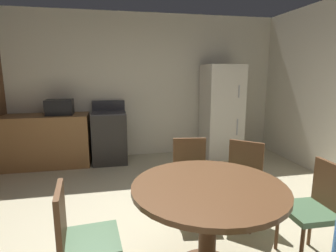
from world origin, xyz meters
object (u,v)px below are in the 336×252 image
Objects in this scene: dining_table at (208,204)px; chair_east at (316,205)px; chair_northeast at (242,176)px; refrigerator at (221,111)px; microwave at (60,107)px; chair_north at (190,172)px; chair_west at (80,237)px; oven_range at (110,137)px.

dining_table is 0.97m from chair_east.
chair_east is (0.31, -0.74, 0.00)m from chair_northeast.
refrigerator is at bearing 65.74° from dining_table.
microwave is 0.37× the size of dining_table.
microwave is 0.51× the size of chair_north.
chair_north is at bearing 38.32° from chair_west.
chair_northeast is (-0.69, -2.28, -0.38)m from refrigerator.
chair_east is at bearing -1.67° from dining_table.
oven_range is 3.14m from dining_table.
refrigerator is 2.02× the size of chair_west.
chair_west reaches higher than dining_table.
microwave is 2.76m from chair_north.
microwave is at bearing -179.75° from oven_range.
refrigerator is 2.02× the size of chair_north.
microwave is (-0.82, -0.00, 0.56)m from oven_range.
refrigerator is 4.00× the size of microwave.
dining_table is 1.38× the size of chair_east.
chair_northeast is 1.00× the size of chair_west.
microwave is 3.27m from chair_northeast.
oven_range reaches higher than chair_north.
chair_north is (0.91, -2.09, 0.03)m from oven_range.
oven_range reaches higher than chair_east.
refrigerator is 3.07m from chair_east.
refrigerator reaches higher than chair_east.
chair_east is (0.97, -0.03, -0.10)m from dining_table.
chair_west is at bearing -38.32° from chair_north.
chair_west is 1.52m from chair_north.
chair_north is at bearing -50.38° from microwave.
chair_north is at bearing -48.28° from chair_east.
oven_range is 1.26× the size of chair_northeast.
chair_northeast is at bearing -106.95° from refrigerator.
chair_west is (-0.19, -3.13, 0.03)m from oven_range.
oven_range reaches higher than chair_northeast.
refrigerator reaches higher than microwave.
dining_table is 0.97m from chair_northeast.
chair_northeast is 1.00× the size of chair_north.
dining_table is 1.38× the size of chair_north.
dining_table is at bearing 0.00° from chair_west.
chair_west is 1.00× the size of chair_north.
chair_northeast is at bearing 21.17° from chair_west.
refrigerator is at bearing -0.98° from microwave.
chair_north is (-1.21, -2.03, -0.38)m from refrigerator.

